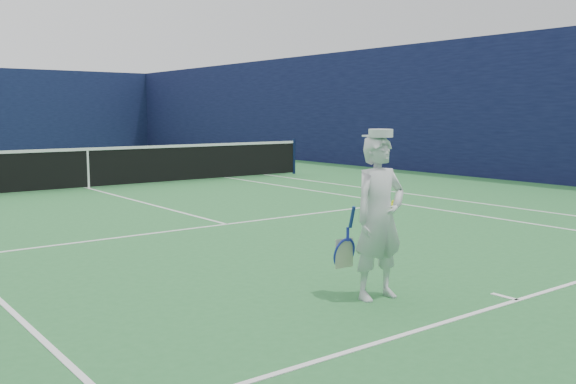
{
  "coord_description": "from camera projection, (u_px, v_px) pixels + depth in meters",
  "views": [
    {
      "loc": [
        -5.58,
        -15.43,
        1.86
      ],
      "look_at": [
        -1.05,
        -9.47,
        0.93
      ],
      "focal_mm": 40.0,
      "sensor_mm": 36.0,
      "label": 1
    }
  ],
  "objects": [
    {
      "name": "ground",
      "position": [
        89.0,
        189.0,
        15.77
      ],
      "size": [
        80.0,
        80.0,
        0.0
      ],
      "primitive_type": "plane",
      "color": "#2B7137",
      "rests_on": "ground"
    },
    {
      "name": "court_markings",
      "position": [
        89.0,
        188.0,
        15.77
      ],
      "size": [
        11.03,
        23.83,
        0.01
      ],
      "color": "white",
      "rests_on": "ground"
    },
    {
      "name": "windscreen_fence",
      "position": [
        86.0,
        107.0,
        15.52
      ],
      "size": [
        20.12,
        36.12,
        4.0
      ],
      "color": "#0E1536",
      "rests_on": "ground"
    },
    {
      "name": "tennis_net",
      "position": [
        88.0,
        166.0,
        15.7
      ],
      "size": [
        12.88,
        0.09,
        1.07
      ],
      "color": "#141E4C",
      "rests_on": "ground"
    },
    {
      "name": "tennis_player",
      "position": [
        379.0,
        217.0,
        6.38
      ],
      "size": [
        0.76,
        0.5,
        1.7
      ],
      "rotation": [
        0.0,
        0.0,
        -0.08
      ],
      "color": "silver",
      "rests_on": "ground"
    }
  ]
}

